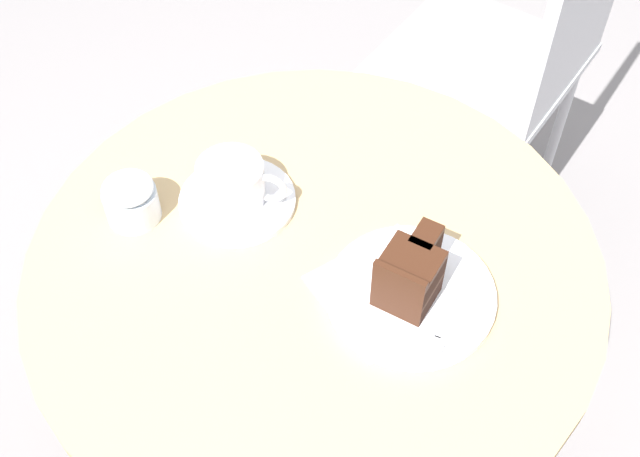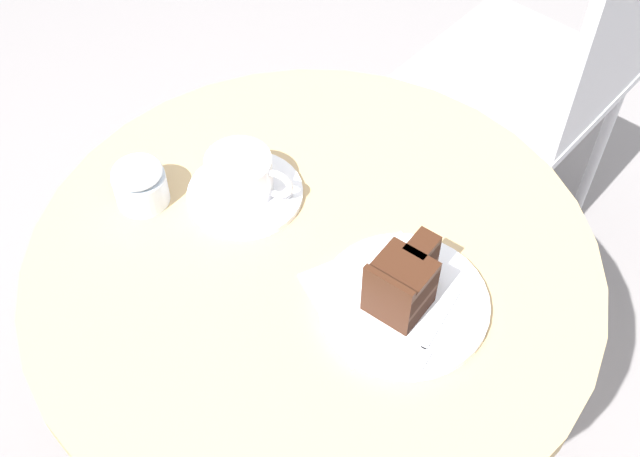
# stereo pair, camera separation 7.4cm
# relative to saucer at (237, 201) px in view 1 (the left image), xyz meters

# --- Properties ---
(cafe_table) EXTENTS (0.75, 0.75, 0.69)m
(cafe_table) POSITION_rel_saucer_xyz_m (0.12, -0.07, -0.12)
(cafe_table) COLOR tan
(cafe_table) RESTS_ON ground
(saucer) EXTENTS (0.16, 0.16, 0.01)m
(saucer) POSITION_rel_saucer_xyz_m (0.00, 0.00, 0.00)
(saucer) COLOR white
(saucer) RESTS_ON cafe_table
(coffee_cup) EXTENTS (0.12, 0.09, 0.06)m
(coffee_cup) POSITION_rel_saucer_xyz_m (-0.00, 0.00, 0.04)
(coffee_cup) COLOR white
(coffee_cup) RESTS_ON saucer
(teaspoon) EXTENTS (0.06, 0.09, 0.00)m
(teaspoon) POSITION_rel_saucer_xyz_m (0.03, -0.04, 0.01)
(teaspoon) COLOR silver
(teaspoon) RESTS_ON saucer
(cake_plate) EXTENTS (0.21, 0.21, 0.01)m
(cake_plate) POSITION_rel_saucer_xyz_m (0.25, -0.10, 0.00)
(cake_plate) COLOR white
(cake_plate) RESTS_ON cafe_table
(cake_slice) EXTENTS (0.08, 0.11, 0.08)m
(cake_slice) POSITION_rel_saucer_xyz_m (0.25, -0.11, 0.05)
(cake_slice) COLOR black
(cake_slice) RESTS_ON cake_plate
(fork) EXTENTS (0.04, 0.14, 0.00)m
(fork) POSITION_rel_saucer_xyz_m (0.30, -0.15, 0.01)
(fork) COLOR silver
(fork) RESTS_ON cake_plate
(napkin) EXTENTS (0.22, 0.22, 0.00)m
(napkin) POSITION_rel_saucer_xyz_m (0.23, -0.10, -0.00)
(napkin) COLOR silver
(napkin) RESTS_ON cafe_table
(cafe_chair) EXTENTS (0.50, 0.50, 0.91)m
(cafe_chair) POSITION_rel_saucer_xyz_m (0.39, 0.65, -0.16)
(cafe_chair) COLOR #BCBCC1
(cafe_chair) RESTS_ON ground
(sugar_pot) EXTENTS (0.07, 0.07, 0.07)m
(sugar_pot) POSITION_rel_saucer_xyz_m (-0.13, -0.05, 0.03)
(sugar_pot) COLOR silver
(sugar_pot) RESTS_ON cafe_table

